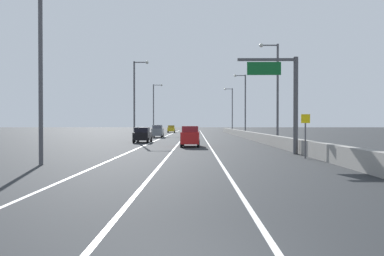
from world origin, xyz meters
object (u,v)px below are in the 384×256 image
(overhead_sign_gantry, at_px, (286,93))
(car_red_3, at_px, (190,136))
(lamp_post_right_second, at_px, (275,87))
(car_black_1, at_px, (143,135))
(car_yellow_2, at_px, (171,129))
(car_gray_0, at_px, (158,131))
(speed_advisory_sign, at_px, (305,132))
(lamp_post_left_mid, at_px, (136,95))
(lamp_post_right_fourth, at_px, (231,107))
(lamp_post_left_near, at_px, (45,54))
(lamp_post_right_third, at_px, (244,101))
(lamp_post_left_far, at_px, (155,106))

(overhead_sign_gantry, distance_m, car_red_3, 12.39)
(lamp_post_right_second, distance_m, car_black_1, 17.10)
(car_yellow_2, bearing_deg, car_gray_0, -90.18)
(car_gray_0, bearing_deg, car_black_1, -90.64)
(speed_advisory_sign, bearing_deg, lamp_post_left_mid, 120.79)
(car_yellow_2, bearing_deg, car_red_3, -84.36)
(lamp_post_right_fourth, relative_size, lamp_post_left_near, 1.00)
(car_black_1, bearing_deg, lamp_post_right_second, -19.47)
(speed_advisory_sign, xyz_separation_m, lamp_post_right_third, (1.21, 40.75, 4.56))
(overhead_sign_gantry, bearing_deg, lamp_post_left_far, 106.76)
(lamp_post_left_mid, relative_size, car_yellow_2, 2.69)
(lamp_post_left_far, relative_size, car_black_1, 2.73)
(lamp_post_left_near, bearing_deg, overhead_sign_gantry, 25.92)
(overhead_sign_gantry, height_order, car_black_1, overhead_sign_gantry)
(lamp_post_left_near, height_order, car_yellow_2, lamp_post_left_near)
(lamp_post_left_near, bearing_deg, lamp_post_right_second, 48.23)
(lamp_post_left_near, bearing_deg, lamp_post_right_third, 68.95)
(overhead_sign_gantry, relative_size, car_black_1, 1.84)
(car_black_1, bearing_deg, car_yellow_2, 89.67)
(overhead_sign_gantry, distance_m, lamp_post_right_third, 37.30)
(car_red_3, bearing_deg, car_black_1, 126.73)
(overhead_sign_gantry, height_order, speed_advisory_sign, overhead_sign_gantry)
(lamp_post_right_fourth, height_order, lamp_post_left_mid, same)
(car_black_1, relative_size, car_red_3, 0.99)
(car_yellow_2, bearing_deg, lamp_post_left_near, -91.77)
(car_gray_0, height_order, car_red_3, car_gray_0)
(lamp_post_left_near, bearing_deg, car_yellow_2, 88.23)
(car_black_1, bearing_deg, speed_advisory_sign, -55.99)
(lamp_post_left_far, xyz_separation_m, car_yellow_2, (2.80, 13.98, -5.37))
(lamp_post_left_near, bearing_deg, lamp_post_right_fourth, 76.02)
(overhead_sign_gantry, xyz_separation_m, lamp_post_left_near, (-15.59, -7.58, 1.60))
(lamp_post_right_fourth, bearing_deg, lamp_post_right_third, -90.51)
(lamp_post_right_third, bearing_deg, car_black_1, -127.28)
(lamp_post_right_fourth, xyz_separation_m, lamp_post_left_near, (-17.47, -70.21, 0.00))
(lamp_post_right_fourth, height_order, lamp_post_left_near, same)
(car_red_3, bearing_deg, lamp_post_left_near, -115.77)
(lamp_post_left_near, distance_m, lamp_post_left_mid, 30.49)
(speed_advisory_sign, height_order, lamp_post_left_near, lamp_post_left_near)
(car_red_3, bearing_deg, lamp_post_right_second, 16.20)
(speed_advisory_sign, bearing_deg, lamp_post_left_near, -165.80)
(lamp_post_right_fourth, distance_m, car_gray_0, 33.18)
(car_red_3, bearing_deg, lamp_post_left_far, 100.94)
(car_yellow_2, bearing_deg, lamp_post_right_second, -74.88)
(lamp_post_left_far, bearing_deg, speed_advisory_sign, -73.81)
(lamp_post_right_second, height_order, car_black_1, lamp_post_right_second)
(car_gray_0, bearing_deg, lamp_post_left_far, 97.78)
(lamp_post_right_second, xyz_separation_m, car_red_3, (-9.26, -2.69, -5.28))
(speed_advisory_sign, bearing_deg, car_red_3, 122.17)
(speed_advisory_sign, height_order, lamp_post_left_far, lamp_post_left_far)
(lamp_post_left_mid, bearing_deg, car_red_3, -60.53)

